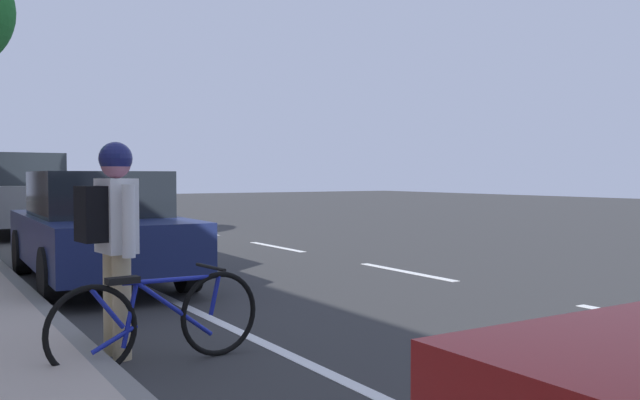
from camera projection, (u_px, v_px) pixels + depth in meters
ground at (77, 240)px, 15.40m from camera, size 72.02×72.02×0.00m
lane_stripe_centre at (200, 232)px, 17.39m from camera, size 0.14×44.20×0.01m
lane_stripe_bike_edge at (46, 241)px, 15.04m from camera, size 0.12×45.01×0.01m
parked_suv_grey_mid at (15, 193)px, 16.60m from camera, size 2.20×4.81×1.99m
parked_sedan_dark_blue_far at (97, 228)px, 9.22m from camera, size 1.93×4.44×1.52m
bicycle_at_curb at (159, 319)px, 5.15m from camera, size 1.72×0.46×0.74m
cyclist_with_backpack at (113, 226)px, 5.39m from camera, size 0.44×0.62×1.73m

